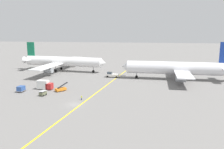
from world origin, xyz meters
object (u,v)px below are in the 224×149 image
(gse_baggage_cart_near_cluster, at_px, (43,93))
(gse_belt_loader_portside, at_px, (61,89))
(airliner_being_pushed, at_px, (177,68))
(gse_catering_truck_tall, at_px, (45,85))
(ground_crew_wing_walker_right, at_px, (82,98))
(pushback_tug, at_px, (112,75))
(airliner_at_gate_left, at_px, (62,62))
(gse_container_dolly_flat, at_px, (21,89))

(gse_baggage_cart_near_cluster, distance_m, gse_belt_loader_portside, 7.66)
(airliner_being_pushed, relative_size, gse_belt_loader_portside, 10.85)
(gse_catering_truck_tall, relative_size, ground_crew_wing_walker_right, 3.81)
(pushback_tug, xyz_separation_m, gse_baggage_cart_near_cluster, (-19.36, -33.99, -0.31))
(airliner_at_gate_left, bearing_deg, gse_belt_loader_portside, -71.40)
(gse_belt_loader_portside, relative_size, ground_crew_wing_walker_right, 2.88)
(airliner_being_pushed, bearing_deg, airliner_at_gate_left, 167.01)
(airliner_at_gate_left, relative_size, airliner_being_pushed, 1.02)
(pushback_tug, bearing_deg, gse_belt_loader_portside, -119.02)
(airliner_at_gate_left, distance_m, ground_crew_wing_walker_right, 55.08)
(airliner_at_gate_left, height_order, ground_crew_wing_walker_right, airliner_at_gate_left)
(gse_baggage_cart_near_cluster, relative_size, gse_belt_loader_portside, 0.66)
(airliner_at_gate_left, xyz_separation_m, gse_container_dolly_flat, (-0.68, -42.87, -3.97))
(pushback_tug, distance_m, gse_container_dolly_flat, 42.34)
(pushback_tug, bearing_deg, airliner_at_gate_left, 156.69)
(gse_belt_loader_portside, height_order, gse_catering_truck_tall, gse_catering_truck_tall)
(gse_baggage_cart_near_cluster, height_order, ground_crew_wing_walker_right, gse_baggage_cart_near_cluster)
(pushback_tug, xyz_separation_m, ground_crew_wing_walker_right, (-4.77, -37.07, -0.36))
(gse_baggage_cart_near_cluster, bearing_deg, gse_catering_truck_tall, 109.26)
(gse_belt_loader_portside, relative_size, gse_container_dolly_flat, 1.37)
(gse_container_dolly_flat, bearing_deg, gse_baggage_cart_near_cluster, -19.18)
(airliner_at_gate_left, height_order, gse_baggage_cart_near_cluster, airliner_at_gate_left)
(airliner_at_gate_left, xyz_separation_m, pushback_tug, (28.69, -12.36, -3.97))
(gse_belt_loader_portside, xyz_separation_m, gse_container_dolly_flat, (-14.10, -2.99, 0.35))
(pushback_tug, bearing_deg, gse_baggage_cart_near_cluster, -119.67)
(gse_baggage_cart_near_cluster, bearing_deg, pushback_tug, 60.33)
(airliner_being_pushed, relative_size, pushback_tug, 5.29)
(gse_container_dolly_flat, bearing_deg, ground_crew_wing_walker_right, -14.93)
(gse_belt_loader_portside, bearing_deg, airliner_being_pushed, 30.54)
(gse_baggage_cart_near_cluster, relative_size, gse_container_dolly_flat, 0.90)
(airliner_being_pushed, height_order, gse_container_dolly_flat, airliner_being_pushed)
(pushback_tug, height_order, ground_crew_wing_walker_right, pushback_tug)
(gse_catering_truck_tall, xyz_separation_m, ground_crew_wing_walker_right, (17.42, -11.16, -0.94))
(airliner_being_pushed, bearing_deg, gse_catering_truck_tall, -154.37)
(gse_catering_truck_tall, xyz_separation_m, gse_container_dolly_flat, (-7.18, -4.61, -0.58))
(airliner_at_gate_left, bearing_deg, pushback_tug, -23.31)
(gse_belt_loader_portside, xyz_separation_m, ground_crew_wing_walker_right, (10.50, -9.55, -0.01))
(gse_baggage_cart_near_cluster, relative_size, gse_catering_truck_tall, 0.50)
(gse_belt_loader_portside, xyz_separation_m, gse_catering_truck_tall, (-6.92, 1.62, 0.93))
(airliner_at_gate_left, height_order, pushback_tug, airliner_at_gate_left)
(airliner_being_pushed, xyz_separation_m, gse_container_dolly_flat, (-58.91, -29.43, -4.04))
(airliner_at_gate_left, bearing_deg, ground_crew_wing_walker_right, -64.18)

